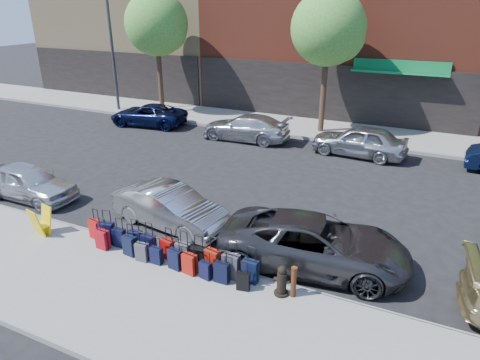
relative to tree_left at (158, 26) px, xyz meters
The scene contains 37 objects.
ground 14.72m from the tree_left, 43.94° to the right, with size 120.00×120.00×0.00m, color black.
sidewalk_near 19.54m from the tree_left, 58.36° to the right, with size 60.00×4.00×0.15m, color gray.
sidewalk_far 11.22m from the tree_left, ahead, with size 60.00×4.00×0.15m, color gray.
curb_near 17.92m from the tree_left, 54.81° to the right, with size 60.00×0.08×0.15m, color gray.
curb_far 11.31m from the tree_left, ahead, with size 60.00×0.08×0.15m, color gray.
tree_left is the anchor object (origin of this frame).
tree_center 10.50m from the tree_left, ahead, with size 3.80×3.80×7.27m.
streetlight 3.11m from the tree_left, 166.61° to the right, with size 2.59×0.18×8.00m.
suitcase_front_0 16.80m from the tree_left, 62.77° to the right, with size 0.43×0.28×0.95m.
suitcase_front_1 17.05m from the tree_left, 61.32° to the right, with size 0.47×0.31×1.04m.
suitcase_front_2 17.29m from the tree_left, 59.95° to the right, with size 0.38×0.22×0.90m.
suitcase_front_3 17.51m from the tree_left, 58.28° to the right, with size 0.42×0.28×0.95m.
suitcase_front_4 17.80m from the tree_left, 56.93° to the right, with size 0.42×0.25×0.98m.
suitcase_front_5 18.08m from the tree_left, 55.16° to the right, with size 0.41×0.28×0.93m.
suitcase_front_6 18.37m from the tree_left, 53.84° to the right, with size 0.41×0.24×0.96m.
suitcase_front_7 18.65m from the tree_left, 52.65° to the right, with size 0.41×0.25×0.94m.
suitcase_front_8 18.90m from the tree_left, 51.54° to the right, with size 0.45×0.31×1.00m.
suitcase_front_9 19.27m from the tree_left, 50.25° to the right, with size 0.45×0.26×1.07m.
suitcase_front_10 19.57m from the tree_left, 48.97° to the right, with size 0.42×0.25×0.99m.
suitcase_back_1 17.37m from the tree_left, 61.54° to the right, with size 0.41×0.25×0.93m.
suitcase_back_3 17.76m from the tree_left, 58.69° to the right, with size 0.42×0.28×0.94m.
suitcase_back_4 18.10m from the tree_left, 57.48° to the right, with size 0.37×0.22×0.85m.
suitcase_back_5 18.29m from the tree_left, 56.18° to the right, with size 0.33×0.19×0.79m.
suitcase_back_6 18.60m from the tree_left, 54.57° to the right, with size 0.40×0.27×0.90m.
suitcase_back_7 18.88m from the tree_left, 53.43° to the right, with size 0.41×0.28×0.91m.
suitcase_back_8 19.19m from the tree_left, 52.25° to the right, with size 0.35×0.24×0.77m.
suitcase_back_9 19.41m from the tree_left, 51.09° to the right, with size 0.38×0.23×0.89m.
suitcase_back_10 19.85m from the tree_left, 49.75° to the right, with size 0.35×0.24×0.77m.
fire_hydrant 20.24m from the tree_left, 47.28° to the right, with size 0.40×0.36×0.79m.
bollard 20.38m from the tree_left, 46.58° to the right, with size 0.15×0.15×0.82m.
display_rack 16.58m from the tree_left, 68.93° to the right, with size 0.59×0.63×0.88m.
car_near_0 14.03m from the tree_left, 77.25° to the right, with size 1.54×3.84×1.31m, color silver.
car_near_1 15.95m from the tree_left, 54.71° to the right, with size 1.39×3.98×1.31m, color silver.
car_near_2 19.20m from the tree_left, 42.92° to the right, with size 2.35×5.09×1.42m, color #37373A.
car_far_0 5.54m from the tree_left, 74.56° to the right, with size 2.07×4.49×1.25m, color #0C1236.
car_far_1 9.01m from the tree_left, 22.04° to the right, with size 1.89×4.64×1.35m, color silver.
car_far_2 14.09m from the tree_left, 12.59° to the right, with size 1.75×4.34×1.48m, color #B2B4B9.
Camera 1 is at (6.20, -13.11, 6.77)m, focal length 32.00 mm.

